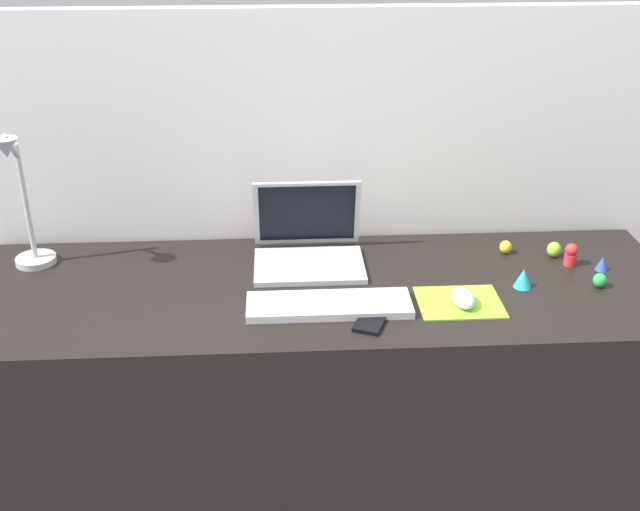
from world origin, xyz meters
The scene contains 15 objects.
ground_plane centered at (0.00, 0.00, 0.00)m, with size 6.00×6.00×0.00m, color #474C56.
back_wall centered at (0.00, 0.35, 0.70)m, with size 3.07×0.05×1.40m, color silver.
desk centered at (0.00, 0.00, 0.37)m, with size 1.87×0.62×0.74m, color black.
laptop centered at (-0.04, 0.16, 0.79)m, with size 0.30×0.25×0.21m.
keyboard centered at (0.00, -0.12, 0.75)m, with size 0.41×0.13×0.02m, color silver.
mousepad centered at (0.33, -0.11, 0.74)m, with size 0.21×0.17×0.00m, color #8CDB33.
mouse centered at (0.34, -0.12, 0.76)m, with size 0.06×0.10×0.03m, color silver.
cell_phone centered at (0.10, -0.19, 0.74)m, with size 0.06×0.13×0.01m, color black.
desk_lamp centered at (-0.80, 0.15, 0.92)m, with size 0.11×0.16×0.39m.
toy_figurine_green centered at (0.71, -0.05, 0.76)m, with size 0.03×0.03×0.04m, color green.
toy_figurine_lime centered at (0.65, 0.14, 0.76)m, with size 0.04×0.04×0.04m, color #8CDB33.
toy_figurine_blue centered at (0.76, 0.05, 0.76)m, with size 0.03×0.03×0.04m, color blue.
toy_figurine_red centered at (0.68, 0.08, 0.77)m, with size 0.03×0.03×0.06m.
toy_figurine_cyan centered at (0.51, -0.03, 0.77)m, with size 0.05×0.05×0.05m, color #28B7CC.
toy_figurine_yellow centered at (0.52, 0.17, 0.76)m, with size 0.03×0.03×0.04m, color yellow.
Camera 1 is at (-0.12, -1.81, 1.72)m, focal length 44.13 mm.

